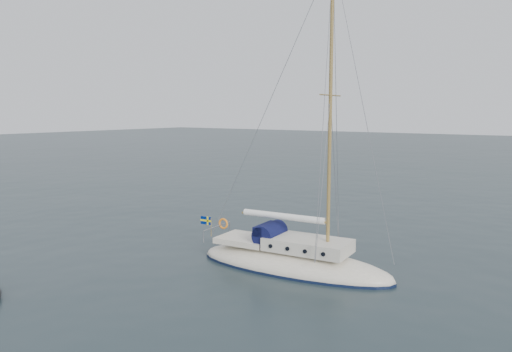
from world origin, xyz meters
The scene contains 3 objects.
ground centered at (0.00, 0.00, 0.00)m, with size 300.00×300.00×0.00m, color black.
sailboat centered at (1.35, -1.62, 1.14)m, with size 10.62×3.18×15.13m.
dinghy centered at (-2.33, 1.28, 0.18)m, with size 2.84×1.28×0.41m.
Camera 1 is at (13.42, -22.04, 7.71)m, focal length 35.00 mm.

